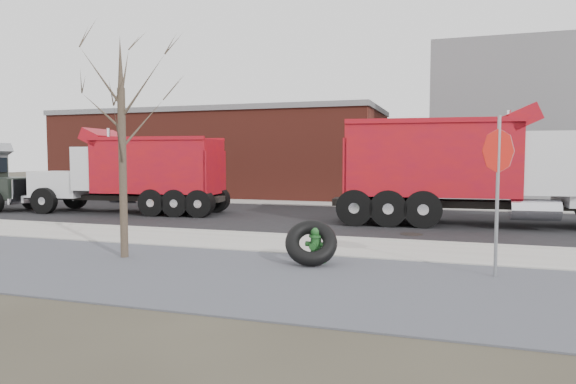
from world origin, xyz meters
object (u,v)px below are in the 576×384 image
(dump_truck_red_a, at_px, (470,167))
(dump_truck_red_b, at_px, (135,171))
(truck_tire, at_px, (311,243))
(fire_hydrant, at_px, (316,246))
(stop_sign, at_px, (498,170))

(dump_truck_red_a, xyz_separation_m, dump_truck_red_b, (-13.35, -0.40, -0.26))
(truck_tire, bearing_deg, fire_hydrant, 77.08)
(fire_hydrant, relative_size, stop_sign, 0.27)
(fire_hydrant, height_order, dump_truck_red_a, dump_truck_red_a)
(dump_truck_red_a, distance_m, dump_truck_red_b, 13.35)
(fire_hydrant, bearing_deg, dump_truck_red_a, 70.90)
(stop_sign, relative_size, dump_truck_red_b, 0.38)
(stop_sign, xyz_separation_m, dump_truck_red_a, (-0.29, 8.15, -0.10))
(truck_tire, height_order, stop_sign, stop_sign)
(fire_hydrant, height_order, stop_sign, stop_sign)
(truck_tire, xyz_separation_m, dump_truck_red_b, (-9.84, 7.75, 1.28))
(truck_tire, relative_size, stop_sign, 0.43)
(dump_truck_red_a, height_order, dump_truck_red_b, dump_truck_red_a)
(dump_truck_red_a, bearing_deg, dump_truck_red_b, 176.76)
(truck_tire, height_order, dump_truck_red_b, dump_truck_red_b)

